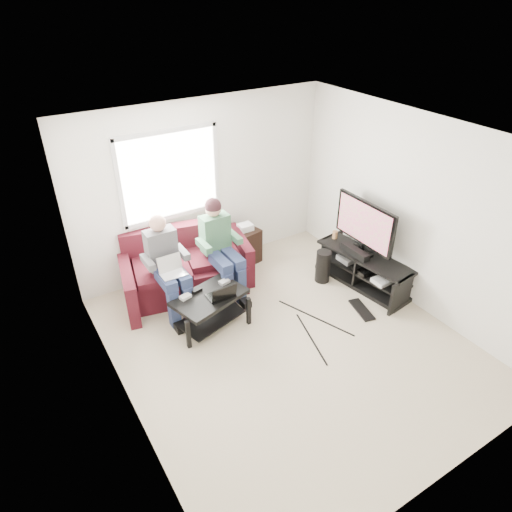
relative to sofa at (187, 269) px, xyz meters
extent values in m
plane|color=beige|center=(0.57, -1.76, -0.33)|extent=(4.50, 4.50, 0.00)
plane|color=white|center=(0.57, -1.76, 2.27)|extent=(4.50, 4.50, 0.00)
plane|color=white|center=(0.57, 0.49, 0.97)|extent=(4.50, 0.00, 4.50)
plane|color=white|center=(0.57, -4.01, 0.97)|extent=(4.50, 0.00, 4.50)
plane|color=white|center=(-1.43, -1.76, 0.97)|extent=(0.00, 4.50, 4.50)
plane|color=white|center=(2.57, -1.76, 0.97)|extent=(0.00, 4.50, 4.50)
cube|color=white|center=(0.07, 0.48, 1.27)|extent=(1.40, 0.01, 1.20)
cube|color=silver|center=(0.07, 0.47, 1.27)|extent=(1.48, 0.04, 1.28)
cube|color=#44111C|center=(0.00, -0.05, -0.11)|extent=(1.74, 1.16, 0.44)
cube|color=#44111C|center=(0.00, 0.32, 0.34)|extent=(1.61, 0.53, 0.45)
cube|color=#44111C|center=(-0.88, -0.05, -0.01)|extent=(0.34, 0.96, 0.63)
cube|color=#44111C|center=(0.88, -0.05, -0.01)|extent=(0.34, 0.96, 0.63)
cube|color=#44111C|center=(-0.39, -0.07, 0.16)|extent=(0.87, 0.87, 0.10)
cube|color=#44111C|center=(0.39, -0.07, 0.16)|extent=(0.87, 0.87, 0.10)
cube|color=navy|center=(-0.50, -0.51, 0.28)|extent=(0.16, 0.45, 0.14)
cube|color=navy|center=(-0.30, -0.51, 0.28)|extent=(0.16, 0.45, 0.14)
cube|color=navy|center=(-0.50, -0.70, -0.06)|extent=(0.13, 0.13, 0.54)
cube|color=navy|center=(-0.30, -0.70, -0.06)|extent=(0.13, 0.13, 0.54)
cube|color=#55565A|center=(-0.40, -0.19, 0.56)|extent=(0.40, 0.22, 0.55)
sphere|color=#D99D87|center=(-0.40, -0.17, 0.93)|extent=(0.22, 0.22, 0.22)
cube|color=navy|center=(0.30, -0.51, 0.28)|extent=(0.16, 0.45, 0.14)
cube|color=navy|center=(0.50, -0.51, 0.28)|extent=(0.16, 0.45, 0.14)
cube|color=navy|center=(0.30, -0.70, -0.06)|extent=(0.13, 0.13, 0.54)
cube|color=navy|center=(0.50, -0.70, -0.06)|extent=(0.13, 0.13, 0.54)
cube|color=#494B4B|center=(0.40, -0.19, 0.56)|extent=(0.40, 0.22, 0.55)
sphere|color=#D99D87|center=(0.40, -0.17, 0.93)|extent=(0.22, 0.22, 0.22)
sphere|color=#30181C|center=(0.40, -0.17, 0.97)|extent=(0.23, 0.23, 0.23)
cube|color=black|center=(-0.09, -0.93, 0.11)|extent=(1.05, 0.80, 0.05)
cube|color=black|center=(-0.09, -0.93, -0.23)|extent=(0.95, 0.70, 0.02)
cube|color=black|center=(-0.52, -1.18, -0.12)|extent=(0.05, 0.05, 0.41)
cube|color=black|center=(0.34, -1.18, -0.12)|extent=(0.05, 0.05, 0.41)
cube|color=black|center=(-0.52, -0.68, -0.12)|extent=(0.05, 0.05, 0.41)
cube|color=black|center=(0.34, -0.68, -0.12)|extent=(0.05, 0.05, 0.41)
cube|color=silver|center=(-0.37, -0.81, 0.16)|extent=(0.16, 0.12, 0.04)
cube|color=black|center=(-0.19, -0.75, 0.16)|extent=(0.15, 0.12, 0.04)
cube|color=gray|center=(0.21, -0.78, 0.16)|extent=(0.15, 0.11, 0.04)
cube|color=black|center=(2.27, -1.29, 0.15)|extent=(0.66, 1.56, 0.04)
cube|color=black|center=(2.27, -1.29, -0.08)|extent=(0.61, 1.49, 0.03)
cube|color=black|center=(2.27, -1.29, -0.30)|extent=(0.66, 1.56, 0.06)
cube|color=black|center=(2.27, -2.02, -0.08)|extent=(0.45, 0.10, 0.50)
cube|color=black|center=(2.27, -0.56, -0.08)|extent=(0.45, 0.10, 0.50)
cube|color=black|center=(2.27, -1.19, 0.19)|extent=(0.12, 0.40, 0.04)
cube|color=black|center=(2.27, -1.19, 0.27)|extent=(0.06, 0.06, 0.12)
cube|color=black|center=(2.27, -1.19, 0.66)|extent=(0.05, 1.10, 0.65)
cube|color=#C32D5F|center=(2.24, -1.19, 0.66)|extent=(0.01, 1.01, 0.58)
cube|color=black|center=(2.15, -1.19, 0.22)|extent=(0.12, 0.50, 0.10)
cylinder|color=#AB7849|center=(2.22, -0.66, 0.23)|extent=(0.08, 0.08, 0.12)
cube|color=silver|center=(2.27, -1.69, -0.03)|extent=(0.30, 0.22, 0.06)
cube|color=gray|center=(2.27, -0.99, -0.02)|extent=(0.34, 0.26, 0.08)
cube|color=black|center=(2.27, -1.34, -0.03)|extent=(0.38, 0.30, 0.07)
cylinder|color=black|center=(1.82, -0.90, -0.08)|extent=(0.22, 0.22, 0.50)
cube|color=black|center=(1.82, -1.78, -0.32)|extent=(0.27, 0.51, 0.03)
cube|color=black|center=(1.11, 0.19, -0.04)|extent=(0.38, 0.38, 0.57)
cube|color=silver|center=(1.11, 0.19, 0.29)|extent=(0.22, 0.18, 0.10)
camera|label=1|loc=(-2.06, -5.25, 3.65)|focal=32.00mm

